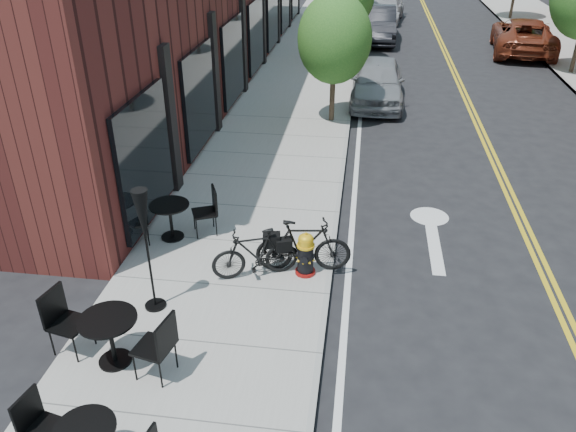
{
  "coord_description": "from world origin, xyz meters",
  "views": [
    {
      "loc": [
        0.35,
        -7.95,
        6.17
      ],
      "look_at": [
        -0.9,
        1.12,
        1.0
      ],
      "focal_mm": 35.0,
      "sensor_mm": 36.0,
      "label": 1
    }
  ],
  "objects_px": {
    "bistro_set_c": "(170,216)",
    "bicycle_left": "(255,253)",
    "patio_umbrella": "(144,226)",
    "fire_hydrant": "(306,254)",
    "bicycle_right": "(303,246)",
    "bistro_set_b": "(110,334)",
    "parked_car_b": "(377,24)",
    "parked_car_a": "(377,81)",
    "parked_car_c": "(385,8)",
    "parked_car_far": "(523,36)"
  },
  "relations": [
    {
      "from": "bistro_set_c",
      "to": "bicycle_left",
      "type": "bearing_deg",
      "value": -52.82
    },
    {
      "from": "patio_umbrella",
      "to": "bicycle_left",
      "type": "bearing_deg",
      "value": 36.26
    },
    {
      "from": "fire_hydrant",
      "to": "bicycle_right",
      "type": "height_order",
      "value": "bicycle_right"
    },
    {
      "from": "fire_hydrant",
      "to": "patio_umbrella",
      "type": "relative_size",
      "value": 0.39
    },
    {
      "from": "bistro_set_b",
      "to": "parked_car_b",
      "type": "height_order",
      "value": "parked_car_b"
    },
    {
      "from": "patio_umbrella",
      "to": "parked_car_b",
      "type": "relative_size",
      "value": 0.45
    },
    {
      "from": "bicycle_right",
      "to": "bistro_set_c",
      "type": "bearing_deg",
      "value": 66.28
    },
    {
      "from": "bistro_set_c",
      "to": "parked_car_a",
      "type": "height_order",
      "value": "parked_car_a"
    },
    {
      "from": "fire_hydrant",
      "to": "patio_umbrella",
      "type": "distance_m",
      "value": 3.01
    },
    {
      "from": "fire_hydrant",
      "to": "bistro_set_c",
      "type": "height_order",
      "value": "bistro_set_c"
    },
    {
      "from": "bistro_set_c",
      "to": "bicycle_right",
      "type": "bearing_deg",
      "value": -39.44
    },
    {
      "from": "fire_hydrant",
      "to": "patio_umbrella",
      "type": "bearing_deg",
      "value": -142.46
    },
    {
      "from": "parked_car_c",
      "to": "patio_umbrella",
      "type": "bearing_deg",
      "value": -91.67
    },
    {
      "from": "bicycle_left",
      "to": "bistro_set_b",
      "type": "height_order",
      "value": "bistro_set_b"
    },
    {
      "from": "patio_umbrella",
      "to": "parked_car_a",
      "type": "bearing_deg",
      "value": 72.83
    },
    {
      "from": "fire_hydrant",
      "to": "parked_car_a",
      "type": "xyz_separation_m",
      "value": [
        1.3,
        10.73,
        0.22
      ]
    },
    {
      "from": "fire_hydrant",
      "to": "parked_car_b",
      "type": "xyz_separation_m",
      "value": [
        1.3,
        20.64,
        0.29
      ]
    },
    {
      "from": "fire_hydrant",
      "to": "bicycle_right",
      "type": "relative_size",
      "value": 0.49
    },
    {
      "from": "patio_umbrella",
      "to": "parked_car_c",
      "type": "bearing_deg",
      "value": 81.36
    },
    {
      "from": "parked_car_far",
      "to": "bicycle_right",
      "type": "bearing_deg",
      "value": 74.57
    },
    {
      "from": "parked_car_a",
      "to": "parked_car_far",
      "type": "bearing_deg",
      "value": 52.08
    },
    {
      "from": "bicycle_left",
      "to": "bistro_set_b",
      "type": "bearing_deg",
      "value": -55.36
    },
    {
      "from": "parked_car_a",
      "to": "patio_umbrella",
      "type": "bearing_deg",
      "value": -106.44
    },
    {
      "from": "parked_car_far",
      "to": "parked_car_c",
      "type": "bearing_deg",
      "value": -41.72
    },
    {
      "from": "bicycle_left",
      "to": "bicycle_right",
      "type": "bearing_deg",
      "value": 88.24
    },
    {
      "from": "bistro_set_b",
      "to": "parked_car_far",
      "type": "height_order",
      "value": "parked_car_far"
    },
    {
      "from": "parked_car_b",
      "to": "parked_car_c",
      "type": "bearing_deg",
      "value": 85.02
    },
    {
      "from": "fire_hydrant",
      "to": "parked_car_b",
      "type": "relative_size",
      "value": 0.17
    },
    {
      "from": "bistro_set_c",
      "to": "parked_car_far",
      "type": "relative_size",
      "value": 0.34
    },
    {
      "from": "fire_hydrant",
      "to": "parked_car_c",
      "type": "xyz_separation_m",
      "value": [
        1.74,
        26.1,
        0.18
      ]
    },
    {
      "from": "bicycle_left",
      "to": "parked_car_a",
      "type": "height_order",
      "value": "parked_car_a"
    },
    {
      "from": "fire_hydrant",
      "to": "bistro_set_c",
      "type": "distance_m",
      "value": 2.98
    },
    {
      "from": "bicycle_left",
      "to": "bistro_set_c",
      "type": "height_order",
      "value": "bistro_set_c"
    },
    {
      "from": "bistro_set_b",
      "to": "parked_car_c",
      "type": "distance_m",
      "value": 29.09
    },
    {
      "from": "bicycle_left",
      "to": "parked_car_far",
      "type": "distance_m",
      "value": 21.1
    },
    {
      "from": "parked_car_c",
      "to": "bistro_set_b",
      "type": "bearing_deg",
      "value": -91.56
    },
    {
      "from": "bistro_set_c",
      "to": "parked_car_b",
      "type": "xyz_separation_m",
      "value": [
        4.14,
        19.75,
        0.19
      ]
    },
    {
      "from": "patio_umbrella",
      "to": "parked_car_far",
      "type": "height_order",
      "value": "patio_umbrella"
    },
    {
      "from": "bistro_set_b",
      "to": "fire_hydrant",
      "type": "bearing_deg",
      "value": 58.42
    },
    {
      "from": "fire_hydrant",
      "to": "bicycle_left",
      "type": "height_order",
      "value": "bicycle_left"
    },
    {
      "from": "parked_car_a",
      "to": "parked_car_b",
      "type": "bearing_deg",
      "value": 90.73
    },
    {
      "from": "bicycle_right",
      "to": "parked_car_c",
      "type": "relative_size",
      "value": 0.36
    },
    {
      "from": "fire_hydrant",
      "to": "bicycle_right",
      "type": "xyz_separation_m",
      "value": [
        -0.05,
        0.1,
        0.12
      ]
    },
    {
      "from": "bistro_set_c",
      "to": "parked_car_far",
      "type": "height_order",
      "value": "parked_car_far"
    },
    {
      "from": "bistro_set_c",
      "to": "fire_hydrant",
      "type": "bearing_deg",
      "value": -40.94
    },
    {
      "from": "bicycle_left",
      "to": "patio_umbrella",
      "type": "xyz_separation_m",
      "value": [
        -1.53,
        -1.12,
        1.11
      ]
    },
    {
      "from": "bicycle_left",
      "to": "parked_car_c",
      "type": "bearing_deg",
      "value": 153.19
    },
    {
      "from": "bicycle_left",
      "to": "parked_car_far",
      "type": "height_order",
      "value": "parked_car_far"
    },
    {
      "from": "fire_hydrant",
      "to": "bicycle_right",
      "type": "distance_m",
      "value": 0.16
    },
    {
      "from": "bistro_set_b",
      "to": "parked_car_c",
      "type": "xyz_separation_m",
      "value": [
        4.32,
        28.76,
        0.05
      ]
    }
  ]
}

